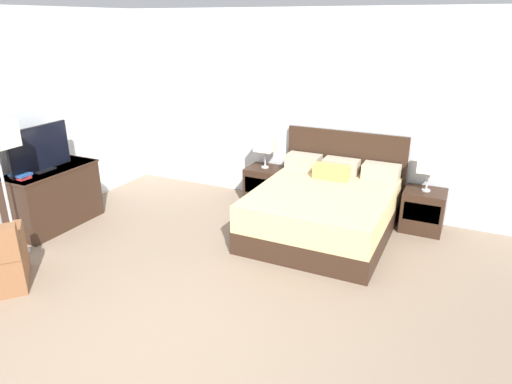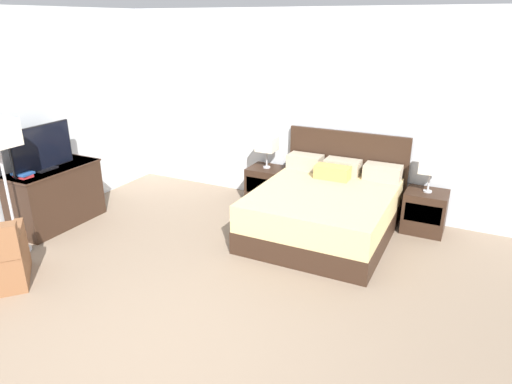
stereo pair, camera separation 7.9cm
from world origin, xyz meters
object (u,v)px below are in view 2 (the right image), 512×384
(table_lamp_right, at_px, (431,165))
(book_blue_cover, at_px, (23,173))
(tv, at_px, (42,149))
(nightstand_right, at_px, (425,211))
(table_lamp_left, at_px, (267,144))
(dresser, at_px, (56,195))
(book_red_cover, at_px, (23,176))
(bed, at_px, (325,210))
(nightstand_left, at_px, (266,185))

(table_lamp_right, relative_size, book_blue_cover, 2.13)
(tv, bearing_deg, nightstand_right, 24.92)
(table_lamp_left, bearing_deg, dresser, -137.69)
(tv, height_order, book_red_cover, tv)
(tv, bearing_deg, book_blue_cover, -87.83)
(bed, xyz_separation_m, book_blue_cover, (-3.32, -1.75, 0.52))
(nightstand_right, bearing_deg, bed, -149.73)
(table_lamp_left, bearing_deg, tv, -136.43)
(dresser, xyz_separation_m, book_blue_cover, (0.02, -0.42, 0.44))
(dresser, xyz_separation_m, tv, (0.00, -0.09, 0.67))
(table_lamp_right, relative_size, tv, 0.53)
(bed, xyz_separation_m, table_lamp_right, (1.15, 0.67, 0.57))
(bed, height_order, table_lamp_right, bed)
(nightstand_left, height_order, dresser, dresser)
(table_lamp_left, relative_size, table_lamp_right, 1.00)
(nightstand_left, relative_size, table_lamp_right, 1.17)
(table_lamp_right, bearing_deg, tv, -155.06)
(table_lamp_left, height_order, book_blue_cover, table_lamp_left)
(table_lamp_left, bearing_deg, table_lamp_right, 0.00)
(table_lamp_right, bearing_deg, bed, -149.68)
(table_lamp_right, bearing_deg, nightstand_right, -90.00)
(nightstand_right, bearing_deg, dresser, -156.02)
(table_lamp_left, distance_m, book_red_cover, 3.26)
(book_blue_cover, bearing_deg, table_lamp_right, 28.43)
(tv, bearing_deg, book_red_cover, -88.63)
(nightstand_left, xyz_separation_m, book_red_cover, (-2.18, -2.42, 0.55))
(table_lamp_right, height_order, dresser, table_lamp_right)
(dresser, bearing_deg, table_lamp_left, 42.31)
(bed, height_order, nightstand_right, bed)
(bed, bearing_deg, table_lamp_left, 149.65)
(table_lamp_right, relative_size, dresser, 0.39)
(dresser, xyz_separation_m, book_red_cover, (0.01, -0.42, 0.41))
(nightstand_right, relative_size, table_lamp_right, 1.17)
(nightstand_left, height_order, table_lamp_right, table_lamp_right)
(bed, bearing_deg, tv, -157.03)
(bed, relative_size, book_blue_cover, 8.89)
(nightstand_left, relative_size, book_blue_cover, 2.49)
(book_red_cover, bearing_deg, nightstand_right, 28.39)
(table_lamp_right, bearing_deg, book_red_cover, -151.59)
(dresser, distance_m, book_red_cover, 0.59)
(book_red_cover, bearing_deg, table_lamp_right, 28.41)
(table_lamp_left, bearing_deg, nightstand_left, -90.00)
(table_lamp_left, relative_size, dresser, 0.39)
(table_lamp_left, bearing_deg, bed, -30.35)
(bed, bearing_deg, book_red_cover, -152.27)
(tv, relative_size, book_red_cover, 4.09)
(bed, relative_size, table_lamp_right, 4.17)
(table_lamp_left, height_order, table_lamp_right, same)
(nightstand_right, bearing_deg, book_red_cover, -151.61)
(table_lamp_right, height_order, tv, tv)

